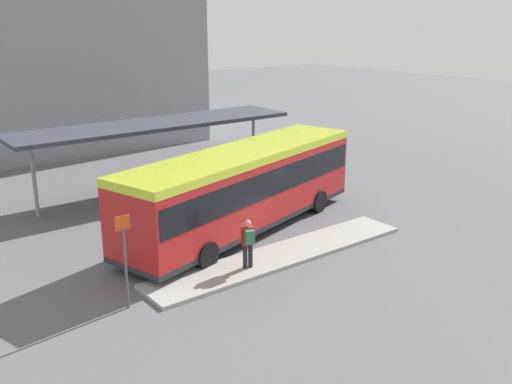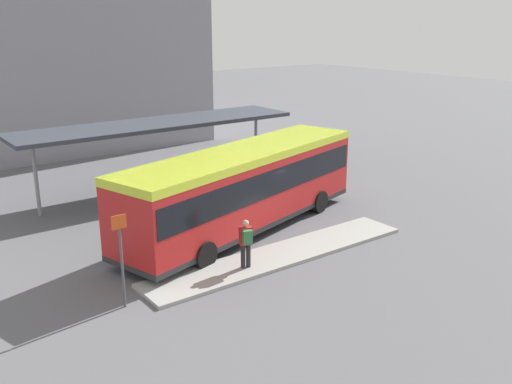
{
  "view_description": "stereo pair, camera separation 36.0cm",
  "coord_description": "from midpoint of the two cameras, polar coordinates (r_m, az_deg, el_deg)",
  "views": [
    {
      "loc": [
        -12.48,
        -16.91,
        8.0
      ],
      "look_at": [
        0.58,
        0.0,
        1.44
      ],
      "focal_mm": 40.0,
      "sensor_mm": 36.0,
      "label": 1
    },
    {
      "loc": [
        -12.19,
        -17.13,
        8.0
      ],
      "look_at": [
        0.58,
        0.0,
        1.44
      ],
      "focal_mm": 40.0,
      "sensor_mm": 36.0,
      "label": 2
    }
  ],
  "objects": [
    {
      "name": "ground_plane",
      "position": [
        22.49,
        -0.73,
        -3.77
      ],
      "size": [
        120.0,
        120.0,
        0.0
      ],
      "primitive_type": "plane",
      "color": "#5B5B60"
    },
    {
      "name": "curb_island",
      "position": [
        20.02,
        2.98,
        -6.32
      ],
      "size": [
        10.37,
        1.8,
        0.12
      ],
      "color": "#9E9E99",
      "rests_on": "ground_plane"
    },
    {
      "name": "city_bus",
      "position": [
        21.9,
        -0.74,
        0.81
      ],
      "size": [
        11.93,
        5.65,
        3.2
      ],
      "rotation": [
        0.0,
        0.0,
        0.27
      ],
      "color": "red",
      "rests_on": "ground_plane"
    },
    {
      "name": "pedestrian_waiting",
      "position": [
        18.53,
        -0.45,
        -4.91
      ],
      "size": [
        0.47,
        0.51,
        1.65
      ],
      "rotation": [
        0.0,
        0.0,
        1.24
      ],
      "color": "#232328",
      "rests_on": "curb_island"
    },
    {
      "name": "bicycle_green",
      "position": [
        30.35,
        8.12,
        2.3
      ],
      "size": [
        0.48,
        1.62,
        0.7
      ],
      "rotation": [
        0.0,
        0.0,
        -1.56
      ],
      "color": "black",
      "rests_on": "ground_plane"
    },
    {
      "name": "bicycle_white",
      "position": [
        31.12,
        7.29,
        2.66
      ],
      "size": [
        0.48,
        1.53,
        0.66
      ],
      "rotation": [
        0.0,
        0.0,
        -1.51
      ],
      "color": "black",
      "rests_on": "ground_plane"
    },
    {
      "name": "station_shelter",
      "position": [
        26.86,
        -9.44,
        6.66
      ],
      "size": [
        13.36,
        3.08,
        3.38
      ],
      "color": "#383D47",
      "rests_on": "ground_plane"
    },
    {
      "name": "platform_sign",
      "position": [
        16.5,
        -12.7,
        -6.35
      ],
      "size": [
        0.44,
        0.08,
        2.8
      ],
      "color": "#4C4C51",
      "rests_on": "ground_plane"
    },
    {
      "name": "station_building",
      "position": [
        40.83,
        -21.92,
        16.51
      ],
      "size": [
        19.33,
        13.99,
        16.87
      ],
      "color": "gray",
      "rests_on": "ground_plane"
    }
  ]
}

